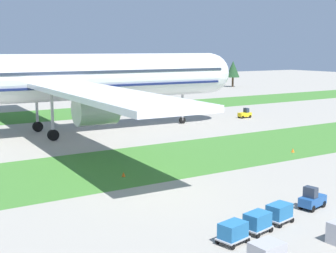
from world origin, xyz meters
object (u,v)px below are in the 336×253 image
at_px(taxiway_marker_0, 124,174).
at_px(taxiway_marker_1, 293,150).
at_px(airliner, 59,78).
at_px(cargo_dolly_lead, 279,212).
at_px(pushback_tractor, 245,114).
at_px(cargo_dolly_third, 233,231).
at_px(cargo_dolly_second, 257,221).
at_px(baggage_tug, 312,199).

distance_m(taxiway_marker_0, taxiway_marker_1, 24.65).
distance_m(airliner, cargo_dolly_lead, 47.72).
height_order(taxiway_marker_0, taxiway_marker_1, taxiway_marker_1).
distance_m(cargo_dolly_lead, pushback_tractor, 58.10).
xyz_separation_m(cargo_dolly_lead, cargo_dolly_third, (-5.68, -1.18, 0.00)).
bearing_deg(cargo_dolly_second, baggage_tug, 90.00).
relative_size(cargo_dolly_lead, taxiway_marker_0, 5.05).
bearing_deg(cargo_dolly_second, airliner, 166.48).
bearing_deg(baggage_tug, pushback_tractor, 133.31).
distance_m(baggage_tug, taxiway_marker_1, 22.88).
bearing_deg(cargo_dolly_third, cargo_dolly_second, 90.00).
xyz_separation_m(cargo_dolly_lead, taxiway_marker_0, (-4.24, 18.89, -0.68)).
height_order(pushback_tractor, taxiway_marker_0, pushback_tractor).
bearing_deg(cargo_dolly_third, airliner, 163.14).
bearing_deg(cargo_dolly_lead, cargo_dolly_second, -90.00).
xyz_separation_m(baggage_tug, cargo_dolly_second, (-7.76, -1.61, 0.10)).
bearing_deg(pushback_tractor, taxiway_marker_1, 152.66).
distance_m(pushback_tractor, taxiway_marker_0, 48.34).
bearing_deg(airliner, taxiway_marker_0, -3.70).
xyz_separation_m(cargo_dolly_second, pushback_tractor, (38.93, 46.13, -0.10)).
bearing_deg(taxiway_marker_1, airliner, 126.72).
height_order(cargo_dolly_lead, cargo_dolly_second, same).
bearing_deg(baggage_tug, airliner, 176.04).
bearing_deg(cargo_dolly_lead, cargo_dolly_third, -90.00).
height_order(cargo_dolly_lead, cargo_dolly_third, same).
bearing_deg(cargo_dolly_lead, pushback_tractor, 129.91).
bearing_deg(baggage_tug, cargo_dolly_third, -90.00).
distance_m(baggage_tug, cargo_dolly_lead, 5.03).
relative_size(airliner, baggage_tug, 28.55).
distance_m(airliner, taxiway_marker_1, 37.39).
bearing_deg(taxiway_marker_1, baggage_tug, -132.55).
bearing_deg(airliner, pushback_tractor, 90.00).
bearing_deg(baggage_tug, taxiway_marker_1, 125.75).
distance_m(cargo_dolly_second, taxiway_marker_0, 19.54).
relative_size(airliner, cargo_dolly_lead, 32.63).
distance_m(airliner, cargo_dolly_third, 49.05).
relative_size(airliner, cargo_dolly_third, 32.63).
height_order(cargo_dolly_second, taxiway_marker_0, cargo_dolly_second).
relative_size(airliner, pushback_tractor, 30.29).
relative_size(cargo_dolly_third, pushback_tractor, 0.93).
distance_m(airliner, baggage_tug, 47.13).
relative_size(cargo_dolly_lead, pushback_tractor, 0.93).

